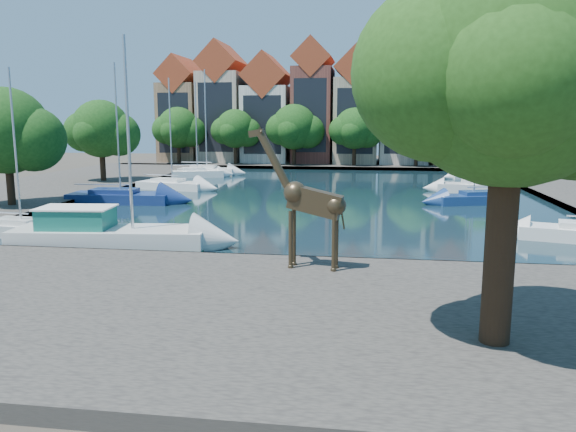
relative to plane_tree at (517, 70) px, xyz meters
name	(u,v)px	position (x,y,z in m)	size (l,w,h in m)	color
ground	(276,265)	(-7.62, 9.01, -7.67)	(160.00, 160.00, 0.00)	#38332B
water_basin	(322,195)	(-7.62, 33.01, -7.63)	(38.00, 50.00, 0.08)	black
near_quay	(241,312)	(-7.62, 2.01, -7.42)	(50.00, 14.00, 0.50)	#46433D
far_quay	(341,164)	(-7.62, 65.01, -7.42)	(60.00, 16.00, 0.50)	#46433D
left_quay	(53,187)	(-32.62, 33.01, -7.42)	(14.00, 52.00, 0.50)	#46433D
plane_tree	(517,70)	(0.00, 0.00, 0.00)	(8.32, 6.40, 10.62)	#332114
townhouse_west_end	(184,113)	(-30.62, 64.99, -0.31)	(5.44, 9.18, 14.93)	#8C6B4C
townhouse_west_mid	(224,107)	(-24.62, 64.99, 0.56)	(5.94, 9.18, 16.79)	#B9A68E
townhouse_west_inner	(268,113)	(-18.12, 64.99, -0.32)	(6.43, 9.18, 15.15)	silver
townhouse_center	(313,106)	(-11.62, 64.99, 0.69)	(5.44, 9.18, 16.93)	brown
townhouse_east_inner	(356,110)	(-5.62, 64.99, 0.06)	(5.94, 9.18, 15.79)	tan
townhouse_east_mid	(404,107)	(0.88, 64.99, 0.43)	(6.43, 9.18, 16.65)	beige
townhouse_east_end	(452,115)	(7.38, 64.99, -0.56)	(5.44, 9.18, 14.43)	brown
far_tree_far_west	(179,129)	(-29.51, 59.50, -2.49)	(7.28, 5.60, 7.68)	#332114
far_tree_west	(236,130)	(-21.52, 59.50, -2.60)	(6.76, 5.20, 7.36)	#332114
far_tree_mid_west	(295,129)	(-13.51, 59.50, -2.38)	(7.80, 6.00, 8.00)	#332114
far_tree_mid_east	(355,130)	(-5.52, 59.50, -2.54)	(7.02, 5.40, 7.52)	#332114
far_tree_east	(418,129)	(2.49, 59.50, -2.43)	(7.54, 5.80, 7.84)	#332114
far_tree_far_east	(482,131)	(10.48, 59.50, -2.60)	(6.76, 5.20, 7.36)	#332114
side_tree_left_near	(8,134)	(-28.51, 21.00, -2.18)	(7.80, 6.00, 8.20)	#332114
side_tree_left_far	(102,131)	(-29.51, 37.00, -2.29)	(7.28, 5.60, 7.88)	#332114
giraffe_statue	(308,201)	(-6.00, 6.99, -4.42)	(3.92, 0.94, 5.60)	#3B2E1D
motorsailer	(104,232)	(-16.73, 10.97, -6.80)	(9.92, 3.81, 10.36)	silver
sailboat_left_a	(21,226)	(-22.62, 13.01, -7.06)	(5.59, 2.49, 9.12)	beige
sailboat_left_b	(121,195)	(-22.62, 25.67, -7.01)	(7.98, 3.16, 10.59)	navy
sailboat_left_c	(172,184)	(-21.64, 34.53, -7.06)	(6.82, 3.53, 10.08)	white
sailboat_left_d	(197,172)	(-22.62, 45.42, -6.99)	(5.97, 3.88, 10.44)	white
sailboat_left_e	(207,170)	(-22.36, 48.21, -6.96)	(6.51, 2.37, 12.00)	silver
sailboat_right_a	(576,231)	(7.38, 16.01, -7.03)	(5.93, 3.42, 9.64)	silver
sailboat_right_b	(474,197)	(4.38, 29.08, -7.04)	(6.20, 3.72, 11.47)	navy
sailboat_right_c	(472,186)	(5.43, 36.07, -6.99)	(6.08, 2.73, 9.64)	silver
sailboat_right_d	(469,174)	(7.26, 48.61, -7.09)	(4.57, 3.09, 7.58)	white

